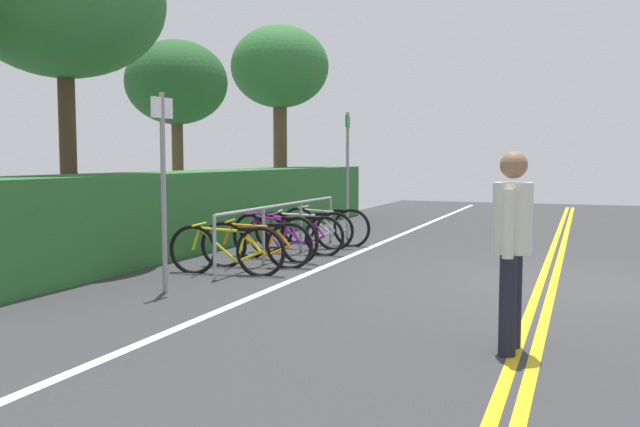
{
  "coord_description": "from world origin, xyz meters",
  "views": [
    {
      "loc": [
        -8.98,
        -0.41,
        1.59
      ],
      "look_at": [
        0.51,
        3.3,
        0.75
      ],
      "focal_mm": 38.11,
      "sensor_mm": 36.0,
      "label": 1
    }
  ],
  "objects_px": {
    "tree_mid": "(64,2)",
    "sign_post_near": "(163,173)",
    "bicycle_4": "(304,230)",
    "bicycle_3": "(295,235)",
    "sign_post_far": "(348,163)",
    "bicycle_2": "(274,237)",
    "bicycle_1": "(257,245)",
    "tree_extra": "(280,69)",
    "bike_rack": "(283,218)",
    "bicycle_0": "(227,250)",
    "tree_far_right": "(176,84)",
    "bicycle_5": "(325,226)",
    "pedestrian": "(512,238)"
  },
  "relations": [
    {
      "from": "tree_mid",
      "to": "sign_post_near",
      "type": "bearing_deg",
      "value": -119.75
    },
    {
      "from": "bicycle_4",
      "to": "bicycle_3",
      "type": "bearing_deg",
      "value": -169.92
    },
    {
      "from": "sign_post_near",
      "to": "sign_post_far",
      "type": "bearing_deg",
      "value": -2.25
    },
    {
      "from": "bicycle_2",
      "to": "sign_post_near",
      "type": "distance_m",
      "value": 2.98
    },
    {
      "from": "bicycle_1",
      "to": "tree_extra",
      "type": "relative_size",
      "value": 0.33
    },
    {
      "from": "bicycle_2",
      "to": "bicycle_3",
      "type": "distance_m",
      "value": 0.7
    },
    {
      "from": "bike_rack",
      "to": "sign_post_far",
      "type": "xyz_separation_m",
      "value": [
        2.87,
        -0.1,
        0.85
      ]
    },
    {
      "from": "bicycle_0",
      "to": "tree_far_right",
      "type": "relative_size",
      "value": 0.4
    },
    {
      "from": "bicycle_5",
      "to": "tree_far_right",
      "type": "bearing_deg",
      "value": 70.37
    },
    {
      "from": "sign_post_far",
      "to": "tree_far_right",
      "type": "relative_size",
      "value": 0.59
    },
    {
      "from": "bicycle_3",
      "to": "sign_post_near",
      "type": "xyz_separation_m",
      "value": [
        -3.48,
        0.18,
        1.08
      ]
    },
    {
      "from": "tree_far_right",
      "to": "tree_extra",
      "type": "bearing_deg",
      "value": -20.45
    },
    {
      "from": "bicycle_5",
      "to": "sign_post_far",
      "type": "distance_m",
      "value": 1.64
    },
    {
      "from": "bicycle_4",
      "to": "pedestrian",
      "type": "height_order",
      "value": "pedestrian"
    },
    {
      "from": "bike_rack",
      "to": "bicycle_5",
      "type": "xyz_separation_m",
      "value": [
        1.69,
        -0.06,
        -0.29
      ]
    },
    {
      "from": "bicycle_4",
      "to": "pedestrian",
      "type": "relative_size",
      "value": 1.03
    },
    {
      "from": "bicycle_1",
      "to": "tree_far_right",
      "type": "xyz_separation_m",
      "value": [
        4.2,
        4.06,
        2.88
      ]
    },
    {
      "from": "bicycle_5",
      "to": "tree_far_right",
      "type": "relative_size",
      "value": 0.42
    },
    {
      "from": "sign_post_far",
      "to": "bicycle_2",
      "type": "bearing_deg",
      "value": 177.95
    },
    {
      "from": "bicycle_5",
      "to": "tree_extra",
      "type": "bearing_deg",
      "value": 33.33
    },
    {
      "from": "bicycle_3",
      "to": "sign_post_near",
      "type": "height_order",
      "value": "sign_post_near"
    },
    {
      "from": "bicycle_5",
      "to": "sign_post_far",
      "type": "height_order",
      "value": "sign_post_far"
    },
    {
      "from": "bike_rack",
      "to": "pedestrian",
      "type": "height_order",
      "value": "pedestrian"
    },
    {
      "from": "bicycle_0",
      "to": "bicycle_5",
      "type": "distance_m",
      "value": 3.43
    },
    {
      "from": "sign_post_near",
      "to": "tree_far_right",
      "type": "xyz_separation_m",
      "value": [
        6.23,
        3.86,
        1.81
      ]
    },
    {
      "from": "bicycle_0",
      "to": "tree_extra",
      "type": "distance_m",
      "value": 9.09
    },
    {
      "from": "bicycle_0",
      "to": "tree_extra",
      "type": "xyz_separation_m",
      "value": [
        7.9,
        2.82,
        3.51
      ]
    },
    {
      "from": "bicycle_3",
      "to": "tree_mid",
      "type": "xyz_separation_m",
      "value": [
        -1.87,
        3.0,
        3.61
      ]
    },
    {
      "from": "bike_rack",
      "to": "tree_far_right",
      "type": "xyz_separation_m",
      "value": [
        3.14,
        4.0,
        2.59
      ]
    },
    {
      "from": "sign_post_near",
      "to": "bicycle_4",
      "type": "bearing_deg",
      "value": -0.8
    },
    {
      "from": "sign_post_far",
      "to": "bicycle_3",
      "type": "bearing_deg",
      "value": 178.71
    },
    {
      "from": "bicycle_2",
      "to": "tree_extra",
      "type": "xyz_separation_m",
      "value": [
        6.47,
        2.86,
        3.49
      ]
    },
    {
      "from": "bike_rack",
      "to": "bicycle_3",
      "type": "xyz_separation_m",
      "value": [
        0.39,
        -0.04,
        -0.31
      ]
    },
    {
      "from": "tree_far_right",
      "to": "bicycle_0",
      "type": "bearing_deg",
      "value": -141.07
    },
    {
      "from": "bicycle_0",
      "to": "sign_post_near",
      "type": "bearing_deg",
      "value": 176.69
    },
    {
      "from": "bicycle_1",
      "to": "bicycle_3",
      "type": "xyz_separation_m",
      "value": [
        1.45,
        0.01,
        -0.01
      ]
    },
    {
      "from": "bicycle_3",
      "to": "pedestrian",
      "type": "bearing_deg",
      "value": -139.47
    },
    {
      "from": "bicycle_2",
      "to": "sign_post_far",
      "type": "relative_size",
      "value": 0.67
    },
    {
      "from": "sign_post_near",
      "to": "tree_mid",
      "type": "distance_m",
      "value": 4.12
    },
    {
      "from": "sign_post_far",
      "to": "pedestrian",
      "type": "bearing_deg",
      "value": -151.37
    },
    {
      "from": "bicycle_2",
      "to": "pedestrian",
      "type": "distance_m",
      "value": 5.55
    },
    {
      "from": "pedestrian",
      "to": "tree_far_right",
      "type": "bearing_deg",
      "value": 47.39
    },
    {
      "from": "tree_mid",
      "to": "bicycle_1",
      "type": "bearing_deg",
      "value": -82.15
    },
    {
      "from": "bicycle_3",
      "to": "sign_post_near",
      "type": "bearing_deg",
      "value": 177.08
    },
    {
      "from": "bicycle_4",
      "to": "bicycle_5",
      "type": "distance_m",
      "value": 0.64
    },
    {
      "from": "bicycle_4",
      "to": "sign_post_far",
      "type": "relative_size",
      "value": 0.68
    },
    {
      "from": "tree_far_right",
      "to": "bicycle_2",
      "type": "bearing_deg",
      "value": -130.87
    },
    {
      "from": "bicycle_4",
      "to": "tree_far_right",
      "type": "height_order",
      "value": "tree_far_right"
    },
    {
      "from": "bicycle_5",
      "to": "tree_extra",
      "type": "relative_size",
      "value": 0.36
    },
    {
      "from": "bicycle_1",
      "to": "sign_post_near",
      "type": "bearing_deg",
      "value": 174.61
    }
  ]
}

